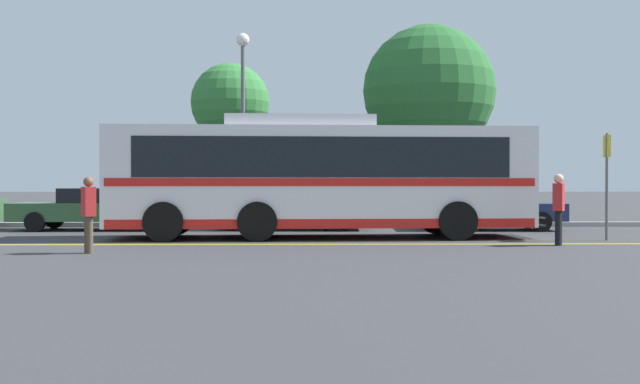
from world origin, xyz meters
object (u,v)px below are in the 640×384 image
object	(u,v)px
pedestrian_1	(559,205)
bus_stop_sign	(607,173)
transit_bus	(320,175)
street_lamp	(243,95)
tree_0	(429,91)
parked_car_3	(492,208)
parked_car_1	(94,208)
tree_1	(230,103)
pedestrian_0	(89,210)
parked_car_2	(290,208)

from	to	relation	value
pedestrian_1	bus_stop_sign	size ratio (longest dim) A/B	0.61
transit_bus	street_lamp	xyz separation A→B (m)	(-2.51, 5.63, 2.81)
tree_0	street_lamp	bearing A→B (deg)	-154.27
transit_bus	tree_0	world-z (taller)	tree_0
parked_car_3	parked_car_1	bearing A→B (deg)	91.26
parked_car_3	tree_1	bearing A→B (deg)	57.87
transit_bus	tree_1	xyz separation A→B (m)	(-3.30, 9.23, 2.91)
pedestrian_1	tree_0	xyz separation A→B (m)	(-1.12, 11.58, 4.08)
transit_bus	bus_stop_sign	xyz separation A→B (m)	(7.29, -1.09, 0.05)
pedestrian_0	bus_stop_sign	distance (m)	12.64
transit_bus	tree_0	size ratio (longest dim) A/B	1.51
tree_0	tree_1	xyz separation A→B (m)	(-7.72, 0.26, -0.46)
parked_car_2	pedestrian_0	bearing A→B (deg)	-24.43
parked_car_3	tree_1	size ratio (longest dim) A/B	0.71
parked_car_3	pedestrian_1	distance (m)	5.81
parked_car_2	street_lamp	xyz separation A→B (m)	(-1.66, 2.19, 3.80)
pedestrian_1	street_lamp	size ratio (longest dim) A/B	0.25
street_lamp	tree_1	world-z (taller)	street_lamp
street_lamp	parked_car_3	bearing A→B (deg)	-17.01
pedestrian_0	street_lamp	size ratio (longest dim) A/B	0.24
pedestrian_0	parked_car_3	bearing A→B (deg)	97.15
bus_stop_sign	street_lamp	distance (m)	12.20
pedestrian_0	pedestrian_1	bearing A→B (deg)	70.49
parked_car_1	parked_car_2	distance (m)	6.13
street_lamp	pedestrian_0	bearing A→B (deg)	-103.38
parked_car_3	pedestrian_0	bearing A→B (deg)	128.67
parked_car_1	parked_car_2	bearing A→B (deg)	-91.34
pedestrian_1	tree_0	size ratio (longest dim) A/B	0.22
transit_bus	parked_car_3	world-z (taller)	transit_bus
pedestrian_1	bus_stop_sign	xyz separation A→B (m)	(1.75, 1.51, 0.76)
parked_car_3	pedestrian_1	xyz separation A→B (m)	(0.10, -5.81, 0.26)
pedestrian_0	bus_stop_sign	bearing A→B (deg)	75.94
pedestrian_1	tree_1	size ratio (longest dim) A/B	0.27
parked_car_1	tree_1	bearing A→B (deg)	-33.64
bus_stop_sign	tree_0	size ratio (longest dim) A/B	0.36
pedestrian_1	parked_car_1	bearing A→B (deg)	-89.33
parked_car_1	pedestrian_1	bearing A→B (deg)	-116.99
street_lamp	tree_1	bearing A→B (deg)	102.47
parked_car_3	pedestrian_0	xyz separation A→B (m)	(-10.33, -7.56, 0.20)
parked_car_2	pedestrian_0	size ratio (longest dim) A/B	3.09
parked_car_1	pedestrian_0	bearing A→B (deg)	-166.17
transit_bus	parked_car_1	size ratio (longest dim) A/B	2.39
transit_bus	parked_car_1	distance (m)	7.85
parked_car_2	street_lamp	size ratio (longest dim) A/B	0.75
parked_car_1	bus_stop_sign	world-z (taller)	bus_stop_sign
parked_car_2	pedestrian_1	distance (m)	8.80
transit_bus	tree_1	bearing A→B (deg)	-162.93
parked_car_3	bus_stop_sign	world-z (taller)	bus_stop_sign
parked_car_1	street_lamp	size ratio (longest dim) A/B	0.73
pedestrian_0	bus_stop_sign	world-z (taller)	bus_stop_sign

